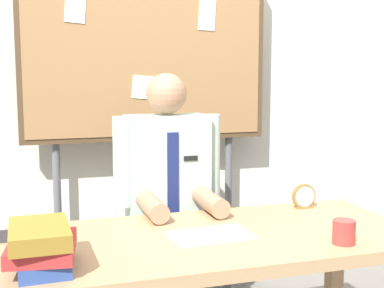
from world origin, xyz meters
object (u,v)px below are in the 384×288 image
Objects in this scene: bulletin_board at (147,57)px; book_stack at (41,246)px; open_notebook at (211,235)px; coffee_mug at (344,232)px; person at (168,220)px; paper_tray at (24,227)px; desk at (205,256)px; desk_clock at (304,197)px.

bulletin_board is 1.52m from book_stack.
coffee_mug is at bearing -27.50° from open_notebook.
coffee_mug is at bearing -3.72° from book_stack.
person is 5.36× the size of paper_tray.
coffee_mug is at bearing -60.79° from person.
open_notebook reaches higher than desk.
paper_tray is (-1.29, -0.03, -0.03)m from desk_clock.
person reaches higher than open_notebook.
open_notebook is 2.69× the size of desk_clock.
desk is 1.26× the size of person.
coffee_mug is 0.36× the size of paper_tray.
paper_tray is at bearing -178.78° from desk_clock.
coffee_mug is at bearing -69.82° from bulletin_board.
desk_clock is at bearing 26.62° from open_notebook.
desk is at bearing 16.07° from book_stack.
book_stack is 3.49× the size of coffee_mug.
book_stack is (-0.64, -0.19, 0.17)m from desk.
desk_clock reaches higher than desk.
bulletin_board is 1.28m from open_notebook.
paper_tray is at bearing 159.62° from open_notebook.
bulletin_board is at bearing 128.30° from desk_clock.
person is at bearing 50.24° from book_stack.
coffee_mug is at bearing -28.61° from desk.
book_stack is 1.25× the size of paper_tray.
book_stack reaches higher than coffee_mug.
bulletin_board is (-0.00, 1.03, 0.83)m from desk.
paper_tray reaches higher than open_notebook.
open_notebook is at bearing 14.08° from book_stack.
desk_clock is at bearing 24.44° from desk.
bulletin_board is at bearing 90.86° from open_notebook.
paper_tray is at bearing -131.56° from bulletin_board.
person is 0.78m from paper_tray.
person is 0.94m from bulletin_board.
desk is at bearing -155.56° from desk_clock.
coffee_mug is 1.27m from paper_tray.
person is 0.69× the size of bulletin_board.
paper_tray is (-0.69, -0.34, 0.12)m from person.
desk is 0.55m from coffee_mug.
book_stack reaches higher than desk_clock.
book_stack is 2.73× the size of desk_clock.
open_notebook is at bearing -51.80° from desk.
desk_clock reaches higher than paper_tray.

